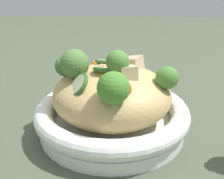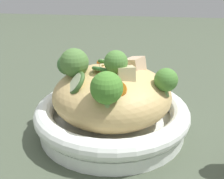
{
  "view_description": "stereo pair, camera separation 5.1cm",
  "coord_description": "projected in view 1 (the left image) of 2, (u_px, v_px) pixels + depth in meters",
  "views": [
    {
      "loc": [
        0.02,
        -0.47,
        0.28
      ],
      "look_at": [
        0.0,
        0.0,
        0.09
      ],
      "focal_mm": 45.42,
      "sensor_mm": 36.0,
      "label": 1
    },
    {
      "loc": [
        0.07,
        -0.47,
        0.28
      ],
      "look_at": [
        0.0,
        0.0,
        0.09
      ],
      "focal_mm": 45.42,
      "sensor_mm": 36.0,
      "label": 2
    }
  ],
  "objects": [
    {
      "name": "carrot_coins",
      "position": [
        119.0,
        73.0,
        0.53
      ],
      "size": [
        0.11,
        0.18,
        0.03
      ],
      "color": "orange",
      "rests_on": "serving_bowl"
    },
    {
      "name": "serving_bowl",
      "position": [
        112.0,
        116.0,
        0.54
      ],
      "size": [
        0.29,
        0.29,
        0.06
      ],
      "color": "white",
      "rests_on": "ground_plane"
    },
    {
      "name": "zucchini_slices",
      "position": [
        95.0,
        73.0,
        0.49
      ],
      "size": [
        0.09,
        0.15,
        0.04
      ],
      "color": "beige",
      "rests_on": "serving_bowl"
    },
    {
      "name": "broccoli_florets",
      "position": [
        104.0,
        73.0,
        0.47
      ],
      "size": [
        0.23,
        0.17,
        0.08
      ],
      "color": "#9DC179",
      "rests_on": "serving_bowl"
    },
    {
      "name": "noodle_heap",
      "position": [
        112.0,
        95.0,
        0.52
      ],
      "size": [
        0.22,
        0.22,
        0.11
      ],
      "color": "tan",
      "rests_on": "serving_bowl"
    },
    {
      "name": "chicken_chunks",
      "position": [
        131.0,
        68.0,
        0.5
      ],
      "size": [
        0.05,
        0.1,
        0.03
      ],
      "color": "#C5B987",
      "rests_on": "serving_bowl"
    },
    {
      "name": "ground_plane",
      "position": [
        112.0,
        130.0,
        0.55
      ],
      "size": [
        3.0,
        3.0,
        0.0
      ],
      "primitive_type": "plane",
      "color": "#454F3D"
    }
  ]
}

